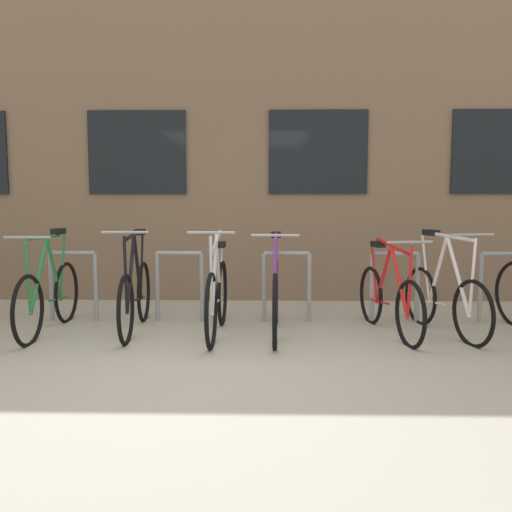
{
  "coord_description": "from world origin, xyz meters",
  "views": [
    {
      "loc": [
        0.54,
        -4.15,
        1.35
      ],
      "look_at": [
        0.41,
        1.6,
        0.77
      ],
      "focal_mm": 38.43,
      "sensor_mm": 36.0,
      "label": 1
    }
  ],
  "objects": [
    {
      "name": "ground_plane",
      "position": [
        0.0,
        0.0,
        0.0
      ],
      "size": [
        42.0,
        42.0,
        0.0
      ],
      "primitive_type": "plane",
      "color": "#B2ADA0"
    },
    {
      "name": "bicycle_green",
      "position": [
        -1.72,
        1.37,
        0.39
      ],
      "size": [
        0.44,
        1.7,
        1.08
      ],
      "color": "black",
      "rests_on": "ground"
    },
    {
      "name": "bike_rack",
      "position": [
        0.15,
        1.9,
        0.48
      ],
      "size": [
        6.55,
        0.05,
        0.79
      ],
      "color": "gray",
      "rests_on": "ground"
    },
    {
      "name": "bicycle_silver",
      "position": [
        0.03,
        1.29,
        0.39
      ],
      "size": [
        0.44,
        1.72,
        1.1
      ],
      "color": "black",
      "rests_on": "ground"
    },
    {
      "name": "storefront_building",
      "position": [
        0.0,
        7.15,
        2.55
      ],
      "size": [
        28.0,
        7.94,
        5.09
      ],
      "color": "#7A604C",
      "rests_on": "ground"
    },
    {
      "name": "bicycle_black",
      "position": [
        -0.84,
        1.43,
        0.39
      ],
      "size": [
        0.44,
        1.69,
        1.09
      ],
      "color": "black",
      "rests_on": "ground"
    },
    {
      "name": "bicycle_white",
      "position": [
        2.34,
        1.38,
        0.37
      ],
      "size": [
        0.53,
        1.57,
        1.07
      ],
      "color": "black",
      "rests_on": "ground"
    },
    {
      "name": "bicycle_red",
      "position": [
        1.77,
        1.38,
        0.36
      ],
      "size": [
        0.46,
        1.66,
        1.01
      ],
      "color": "black",
      "rests_on": "ground"
    },
    {
      "name": "bicycle_purple",
      "position": [
        0.62,
        1.34,
        0.39
      ],
      "size": [
        0.44,
        1.78,
        1.07
      ],
      "color": "black",
      "rests_on": "ground"
    }
  ]
}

